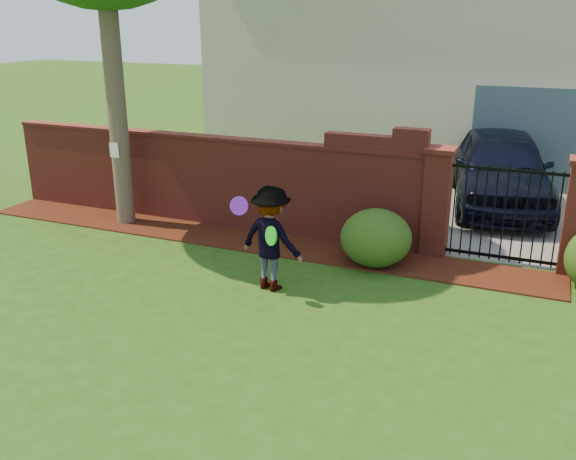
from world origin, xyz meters
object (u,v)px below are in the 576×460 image
at_px(man, 270,239).
at_px(frisbee_green, 271,236).
at_px(frisbee_purple, 239,206).
at_px(car, 502,171).

xyz_separation_m(man, frisbee_green, (0.17, -0.32, 0.18)).
distance_m(man, frisbee_green, 0.41).
bearing_deg(frisbee_purple, man, 24.47).
height_order(car, frisbee_green, car).
distance_m(car, man, 6.32).
bearing_deg(car, man, -126.89).
distance_m(car, frisbee_purple, 6.69).
xyz_separation_m(car, frisbee_green, (-2.63, -6.00, 0.16)).
height_order(car, frisbee_purple, car).
xyz_separation_m(car, man, (-2.80, -5.67, -0.02)).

